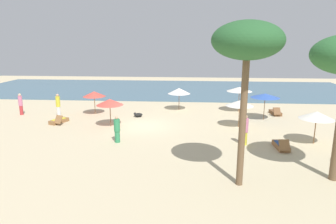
{
  "coord_description": "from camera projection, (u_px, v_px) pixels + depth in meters",
  "views": [
    {
      "loc": [
        3.53,
        -20.9,
        6.08
      ],
      "look_at": [
        1.93,
        -0.06,
        1.1
      ],
      "focal_mm": 32.21,
      "sensor_mm": 36.0,
      "label": 1
    }
  ],
  "objects": [
    {
      "name": "dog",
      "position": [
        138.0,
        115.0,
        24.48
      ],
      "size": [
        0.77,
        0.51,
        0.35
      ],
      "color": "black",
      "rests_on": "ground_plane"
    },
    {
      "name": "person_3",
      "position": [
        21.0,
        104.0,
        25.06
      ],
      "size": [
        0.4,
        0.4,
        1.81
      ],
      "color": "#BF3338",
      "rests_on": "ground_plane"
    },
    {
      "name": "lounger_1",
      "position": [
        281.0,
        146.0,
        17.31
      ],
      "size": [
        0.68,
        1.68,
        0.73
      ],
      "color": "olive",
      "rests_on": "ground_plane"
    },
    {
      "name": "lounger_3",
      "position": [
        59.0,
        121.0,
        22.69
      ],
      "size": [
        1.17,
        1.74,
        0.74
      ],
      "color": "olive",
      "rests_on": "ground_plane"
    },
    {
      "name": "umbrella_3",
      "position": [
        317.0,
        115.0,
        17.8
      ],
      "size": [
        2.01,
        2.01,
        2.0
      ],
      "color": "brown",
      "rests_on": "ground_plane"
    },
    {
      "name": "palm_0",
      "position": [
        247.0,
        43.0,
        11.67
      ],
      "size": [
        2.81,
        2.81,
        6.86
      ],
      "color": "brown",
      "rests_on": "ground_plane"
    },
    {
      "name": "person_2",
      "position": [
        245.0,
        130.0,
        17.8
      ],
      "size": [
        0.51,
        0.51,
        1.84
      ],
      "color": "yellow",
      "rests_on": "ground_plane"
    },
    {
      "name": "umbrella_4",
      "position": [
        94.0,
        94.0,
        25.08
      ],
      "size": [
        1.88,
        1.88,
        1.95
      ],
      "color": "olive",
      "rests_on": "ground_plane"
    },
    {
      "name": "umbrella_1",
      "position": [
        110.0,
        102.0,
        21.48
      ],
      "size": [
        1.92,
        1.92,
        2.02
      ],
      "color": "brown",
      "rests_on": "ground_plane"
    },
    {
      "name": "ground_plane",
      "position": [
        142.0,
        126.0,
        21.94
      ],
      "size": [
        60.0,
        60.0,
        0.0
      ],
      "primitive_type": "plane",
      "color": "beige"
    },
    {
      "name": "umbrella_0",
      "position": [
        239.0,
        89.0,
        25.9
      ],
      "size": [
        2.17,
        2.17,
        2.19
      ],
      "color": "olive",
      "rests_on": "ground_plane"
    },
    {
      "name": "umbrella_5",
      "position": [
        265.0,
        96.0,
        23.25
      ],
      "size": [
        2.21,
        2.21,
        2.09
      ],
      "color": "brown",
      "rests_on": "ground_plane"
    },
    {
      "name": "lounger_2",
      "position": [
        275.0,
        113.0,
        25.29
      ],
      "size": [
        0.77,
        1.72,
        0.72
      ],
      "color": "brown",
      "rests_on": "ground_plane"
    },
    {
      "name": "person_0",
      "position": [
        58.0,
        105.0,
        24.6
      ],
      "size": [
        0.38,
        0.38,
        1.86
      ],
      "color": "white",
      "rests_on": "ground_plane"
    },
    {
      "name": "ocean_water",
      "position": [
        163.0,
        89.0,
        38.42
      ],
      "size": [
        48.0,
        16.0,
        0.06
      ],
      "primitive_type": "cube",
      "color": "#476B7F",
      "rests_on": "ground_plane"
    },
    {
      "name": "umbrella_2",
      "position": [
        179.0,
        91.0,
        26.63
      ],
      "size": [
        1.98,
        1.98,
        1.98
      ],
      "color": "brown",
      "rests_on": "ground_plane"
    },
    {
      "name": "person_1",
      "position": [
        117.0,
        129.0,
        18.27
      ],
      "size": [
        0.43,
        0.43,
        1.65
      ],
      "color": "#338C59",
      "rests_on": "ground_plane"
    },
    {
      "name": "umbrella_6",
      "position": [
        240.0,
        103.0,
        21.31
      ],
      "size": [
        1.96,
        1.96,
        1.95
      ],
      "color": "brown",
      "rests_on": "ground_plane"
    }
  ]
}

